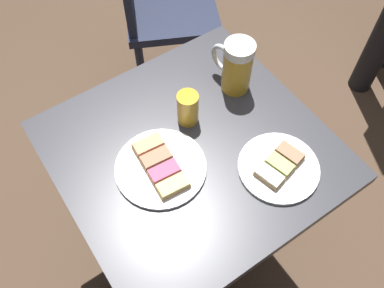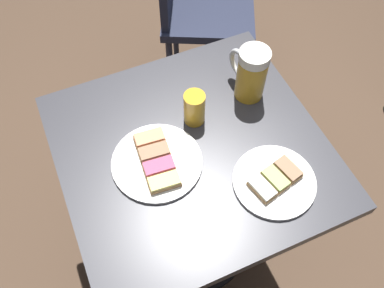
{
  "view_description": "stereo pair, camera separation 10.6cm",
  "coord_description": "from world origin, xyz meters",
  "px_view_note": "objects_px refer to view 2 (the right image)",
  "views": [
    {
      "loc": [
        0.32,
        0.47,
        1.62
      ],
      "look_at": [
        0.0,
        0.0,
        0.72
      ],
      "focal_mm": 38.61,
      "sensor_mm": 36.0,
      "label": 1
    },
    {
      "loc": [
        0.23,
        0.52,
        1.62
      ],
      "look_at": [
        0.0,
        0.0,
        0.72
      ],
      "focal_mm": 38.61,
      "sensor_mm": 36.0,
      "label": 2
    }
  ],
  "objects_px": {
    "plate_far": "(274,181)",
    "beer_mug": "(250,73)",
    "plate_near": "(157,161)",
    "beer_glass_small": "(194,108)"
  },
  "relations": [
    {
      "from": "plate_far",
      "to": "beer_mug",
      "type": "bearing_deg",
      "value": -104.58
    },
    {
      "from": "plate_near",
      "to": "plate_far",
      "type": "height_order",
      "value": "same"
    },
    {
      "from": "beer_mug",
      "to": "beer_glass_small",
      "type": "xyz_separation_m",
      "value": [
        0.18,
        0.03,
        -0.03
      ]
    },
    {
      "from": "plate_near",
      "to": "beer_mug",
      "type": "xyz_separation_m",
      "value": [
        -0.32,
        -0.12,
        0.07
      ]
    },
    {
      "from": "plate_far",
      "to": "beer_mug",
      "type": "height_order",
      "value": "beer_mug"
    },
    {
      "from": "plate_near",
      "to": "beer_glass_small",
      "type": "relative_size",
      "value": 2.34
    },
    {
      "from": "plate_near",
      "to": "beer_mug",
      "type": "relative_size",
      "value": 1.44
    },
    {
      "from": "beer_mug",
      "to": "beer_glass_small",
      "type": "height_order",
      "value": "beer_mug"
    },
    {
      "from": "beer_mug",
      "to": "plate_near",
      "type": "bearing_deg",
      "value": 19.93
    },
    {
      "from": "beer_glass_small",
      "to": "plate_far",
      "type": "bearing_deg",
      "value": 111.93
    }
  ]
}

